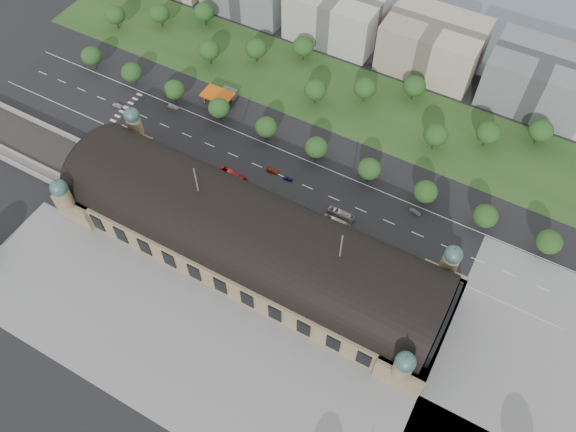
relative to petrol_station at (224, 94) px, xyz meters
The scene contains 49 objects.
ground 84.71m from the petrol_station, 50.45° to the right, with size 900.00×900.00×0.00m, color black.
station 84.98m from the petrol_station, 50.45° to the right, with size 150.00×48.40×44.30m.
track_cutting 87.79m from the petrol_station, 129.73° to the right, with size 70.00×24.00×3.10m.
plaza_south 126.63m from the petrol_station, 59.68° to the right, with size 190.00×48.00×0.12m, color gray.
plaza_east 169.97m from the petrol_station, 22.59° to the right, with size 56.00×100.00×0.12m, color gray.
road_slab 43.62m from the petrol_station, 38.82° to the right, with size 260.00×26.00×0.10m, color black.
grass_belt 47.86m from the petrol_station, 35.47° to the left, with size 300.00×45.00×0.10m, color #24491D.
petrol_station is the anchor object (origin of this frame).
office_3 72.38m from the petrol_station, 70.56° to the left, with size 45.00×32.00×24.00m, color #B7B5AE.
office_4 100.64m from the petrol_station, 42.50° to the left, with size 45.00×32.00×24.00m, color #C1B298.
office_5 141.49m from the petrol_station, 28.66° to the left, with size 45.00×32.00×24.00m, color gray.
tree_row_0 67.38m from the petrol_station, 169.47° to the right, with size 9.60×9.60×11.52m.
tree_row_1 44.08m from the petrol_station, 163.73° to the right, with size 9.60×9.60×11.52m.
tree_row_2 22.32m from the petrol_station, 145.83° to the right, with size 9.60×9.60×11.52m.
tree_row_3 14.35m from the petrol_station, 64.33° to the right, with size 9.60×9.60×11.52m.
tree_row_4 32.64m from the petrol_station, 22.33° to the right, with size 9.60×9.60×11.52m.
tree_row_5 55.47m from the petrol_station, 12.84° to the right, with size 9.60×9.60×11.52m.
tree_row_6 78.99m from the petrol_station, ahead, with size 9.60×9.60×11.52m.
tree_row_7 102.74m from the petrol_station, ahead, with size 9.60×9.60×11.52m.
tree_row_8 126.58m from the petrol_station, ahead, with size 9.60×9.60×11.52m.
tree_row_9 150.47m from the petrol_station, ahead, with size 9.60×9.60×11.52m.
tree_belt_0 78.30m from the petrol_station, 166.89° to the left, with size 10.40×10.40×12.48m.
tree_belt_1 64.57m from the petrol_station, 152.50° to the left, with size 10.40×10.40×12.48m.
tree_belt_2 56.72m from the petrol_station, 132.40° to the left, with size 10.40×10.40×12.48m.
tree_belt_3 26.54m from the petrol_station, 137.15° to the left, with size 10.40×10.40×12.48m.
tree_belt_4 30.15m from the petrol_station, 90.18° to the left, with size 10.40×10.40×12.48m.
tree_belt_5 46.08m from the petrol_station, 65.62° to the left, with size 10.40×10.40×12.48m.
tree_belt_6 42.15m from the petrol_station, 25.05° to the left, with size 10.40×10.40×12.48m.
tree_belt_7 64.40m from the petrol_station, 27.57° to the left, with size 10.40×10.40×12.48m.
tree_belt_8 86.76m from the petrol_station, 28.79° to the left, with size 10.40×10.40×12.48m.
tree_belt_9 96.68m from the petrol_station, 10.57° to the left, with size 10.40×10.40×12.48m.
tree_belt_10 117.83m from the petrol_station, 14.62° to the left, with size 10.40×10.40×12.48m.
tree_belt_11 139.39m from the petrol_station, 17.43° to the left, with size 10.40×10.40×12.48m.
traffic_car_0 48.85m from the petrol_station, 145.20° to the right, with size 1.95×4.86×1.65m, color #BABABC.
traffic_car_1 23.71m from the petrol_station, 136.16° to the right, with size 1.75×5.01×1.65m, color #95969D.
traffic_car_2 41.18m from the petrol_station, 114.80° to the right, with size 2.23×4.83×1.34m, color black.
traffic_car_3 49.58m from the petrol_station, 33.23° to the right, with size 2.15×5.29×1.54m, color maroon.
traffic_car_4 56.34m from the petrol_station, 29.55° to the right, with size 1.64×4.07×1.39m, color #191845.
traffic_car_5 102.91m from the petrol_station, 10.28° to the right, with size 1.65×4.73×1.56m, color #595A61.
parked_car_0 40.45m from the petrol_station, 94.12° to the right, with size 1.54×4.41×1.45m, color black.
parked_car_1 44.86m from the petrol_station, 79.53° to the right, with size 2.17×4.71×1.31m, color maroon.
parked_car_2 44.52m from the petrol_station, 84.87° to the right, with size 1.81×4.44×1.29m, color #1C254E.
parked_car_3 45.95m from the petrol_station, 105.22° to the right, with size 1.65×4.11×1.40m, color #5A5C62.
parked_car_4 47.15m from the petrol_station, 58.80° to the right, with size 1.61×4.60×1.52m, color silver.
parked_car_5 53.49m from the petrol_station, 48.92° to the right, with size 2.59×5.61×1.56m, color gray.
parked_car_6 50.70m from the petrol_station, 56.68° to the right, with size 2.24×5.51×1.60m, color black.
bus_west 47.98m from the petrol_station, 52.95° to the right, with size 3.06×13.08×3.64m, color red.
bus_mid 83.35m from the petrol_station, 24.03° to the right, with size 2.52×10.77×3.00m, color beige.
bus_east 85.32m from the petrol_station, 26.67° to the right, with size 2.49×10.65×2.97m, color beige.
Camera 1 is at (65.69, -90.09, 180.79)m, focal length 35.00 mm.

